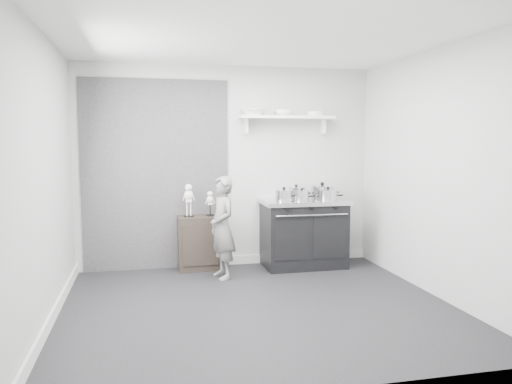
# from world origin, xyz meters

# --- Properties ---
(ground) EXTENTS (4.00, 4.00, 0.00)m
(ground) POSITION_xyz_m (0.00, 0.00, 0.00)
(ground) COLOR black
(ground) RESTS_ON ground
(room_shell) EXTENTS (4.02, 3.62, 2.71)m
(room_shell) POSITION_xyz_m (-0.09, 0.15, 1.64)
(room_shell) COLOR #B1B1AE
(room_shell) RESTS_ON ground
(wall_shelf) EXTENTS (1.30, 0.26, 0.24)m
(wall_shelf) POSITION_xyz_m (0.80, 1.68, 2.01)
(wall_shelf) COLOR white
(wall_shelf) RESTS_ON room_shell
(stove) EXTENTS (1.14, 0.71, 0.91)m
(stove) POSITION_xyz_m (0.98, 1.48, 0.46)
(stove) COLOR black
(stove) RESTS_ON ground
(side_cabinet) EXTENTS (0.55, 0.32, 0.71)m
(side_cabinet) POSITION_xyz_m (-0.42, 1.61, 0.36)
(side_cabinet) COLOR black
(side_cabinet) RESTS_ON ground
(child) EXTENTS (0.40, 0.52, 1.27)m
(child) POSITION_xyz_m (-0.18, 1.14, 0.64)
(child) COLOR slate
(child) RESTS_ON ground
(pot_front_left) EXTENTS (0.32, 0.23, 0.19)m
(pot_front_left) POSITION_xyz_m (0.68, 1.37, 0.99)
(pot_front_left) COLOR silver
(pot_front_left) RESTS_ON stove
(pot_back_left) EXTENTS (0.33, 0.24, 0.20)m
(pot_back_left) POSITION_xyz_m (0.91, 1.60, 0.99)
(pot_back_left) COLOR silver
(pot_back_left) RESTS_ON stove
(pot_back_right) EXTENTS (0.39, 0.31, 0.22)m
(pot_back_right) POSITION_xyz_m (1.29, 1.59, 1.00)
(pot_back_right) COLOR silver
(pot_back_right) RESTS_ON stove
(pot_front_right) EXTENTS (0.33, 0.25, 0.18)m
(pot_front_right) POSITION_xyz_m (1.27, 1.33, 0.99)
(pot_front_right) COLOR silver
(pot_front_right) RESTS_ON stove
(pot_front_center) EXTENTS (0.28, 0.20, 0.17)m
(pot_front_center) POSITION_xyz_m (0.90, 1.31, 0.99)
(pot_front_center) COLOR silver
(pot_front_center) RESTS_ON stove
(skeleton_full) EXTENTS (0.14, 0.09, 0.49)m
(skeleton_full) POSITION_xyz_m (-0.55, 1.61, 0.96)
(skeleton_full) COLOR silver
(skeleton_full) RESTS_ON side_cabinet
(skeleton_torso) EXTENTS (0.11, 0.07, 0.38)m
(skeleton_torso) POSITION_xyz_m (-0.27, 1.61, 0.90)
(skeleton_torso) COLOR silver
(skeleton_torso) RESTS_ON side_cabinet
(bowl_large) EXTENTS (0.33, 0.33, 0.08)m
(bowl_large) POSITION_xyz_m (0.33, 1.67, 2.08)
(bowl_large) COLOR white
(bowl_large) RESTS_ON wall_shelf
(bowl_small) EXTENTS (0.24, 0.24, 0.07)m
(bowl_small) POSITION_xyz_m (0.75, 1.67, 2.08)
(bowl_small) COLOR white
(bowl_small) RESTS_ON wall_shelf
(plate_stack) EXTENTS (0.25, 0.25, 0.06)m
(plate_stack) POSITION_xyz_m (1.21, 1.67, 2.07)
(plate_stack) COLOR silver
(plate_stack) RESTS_ON wall_shelf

